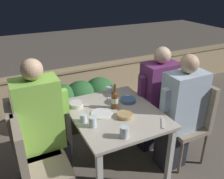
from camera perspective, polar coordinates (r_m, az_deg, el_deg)
name	(u,v)px	position (r m, az deg, el deg)	size (l,w,h in m)	color
ground_plane	(115,169)	(2.86, 0.70, -18.50)	(16.00, 16.00, 0.00)	#665B51
parapet_wall	(69,87)	(4.02, -10.28, 0.56)	(9.00, 0.18, 0.64)	tan
dining_table	(115,120)	(2.45, 0.78, -7.39)	(0.85, 1.00, 0.75)	#BCB2A3
planter_hedge	(82,102)	(3.39, -7.34, -2.97)	(1.02, 0.47, 0.69)	brown
chair_left_near	(34,162)	(2.18, -18.36, -16.29)	(0.41, 0.40, 0.97)	gray
chair_left_far	(24,141)	(2.44, -20.38, -11.64)	(0.41, 0.40, 0.97)	gray
person_green_blouse	(44,126)	(2.39, -16.09, -8.50)	(0.49, 0.26, 1.37)	#282833
chair_right_near	(193,116)	(2.82, 18.88, -5.97)	(0.41, 0.40, 0.97)	gray
person_blue_shirt	(180,113)	(2.66, 16.02, -5.55)	(0.50, 0.26, 1.31)	#282833
chair_right_far	(169,101)	(3.06, 13.50, -2.70)	(0.41, 0.40, 0.97)	gray
person_purple_stripe	(156,99)	(2.92, 10.58, -2.29)	(0.49, 0.26, 1.29)	#282833
beer_bottle	(115,99)	(2.43, 0.65, -2.36)	(0.07, 0.07, 0.27)	brown
plate_0	(102,113)	(2.37, -2.51, -5.75)	(0.22, 0.22, 0.01)	white
bowl_0	(76,104)	(2.52, -8.54, -3.51)	(0.15, 0.15, 0.04)	silver
bowl_1	(128,100)	(2.59, 3.85, -2.46)	(0.17, 0.17, 0.04)	#4C709E
bowl_2	(125,115)	(2.32, 3.05, -6.14)	(0.16, 0.16, 0.04)	tan
glass_cup_0	(109,89)	(2.78, -0.63, 0.00)	(0.08, 0.08, 0.08)	silver
glass_cup_1	(83,118)	(2.25, -6.89, -6.82)	(0.06, 0.06, 0.08)	silver
glass_cup_2	(93,122)	(2.17, -4.70, -7.74)	(0.07, 0.07, 0.10)	silver
glass_cup_3	(124,132)	(2.03, 2.98, -10.16)	(0.08, 0.08, 0.10)	silver
fork_0	(163,123)	(2.27, 12.09, -7.95)	(0.12, 0.15, 0.01)	silver
fork_1	(110,101)	(2.60, -0.41, -2.83)	(0.04, 0.17, 0.01)	silver
potted_plant	(150,86)	(3.67, 9.06, 0.74)	(0.37, 0.37, 0.77)	#9E5638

